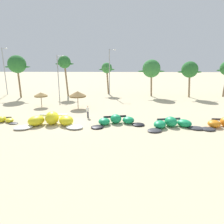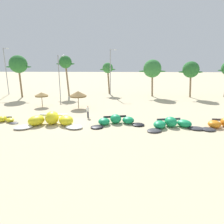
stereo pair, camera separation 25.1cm
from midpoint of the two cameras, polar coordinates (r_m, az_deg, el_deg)
name	(u,v)px [view 2 (the right image)]	position (r m, az deg, el deg)	size (l,w,h in m)	color
ground_plane	(67,123)	(25.13, -12.60, -3.20)	(260.00, 260.00, 0.00)	beige
kite_far_left	(2,120)	(28.50, -28.98, -2.03)	(4.76, 2.50, 0.71)	#333338
kite_left	(51,120)	(24.74, -16.84, -2.28)	(8.28, 4.04, 1.58)	white
kite_left_of_center	(116,121)	(24.16, 1.53, -2.49)	(6.66, 3.86, 1.11)	black
kite_center	(172,124)	(23.95, 17.21, -3.26)	(6.90, 3.85, 1.15)	#333338
beach_umbrella_near_van	(42,94)	(35.39, -19.48, 4.80)	(2.25, 2.25, 2.44)	brown
beach_umbrella_middle	(78,94)	(32.63, -9.55, 5.15)	(2.82, 2.82, 2.81)	brown
person_near_kites	(88,112)	(27.08, -6.71, 0.12)	(0.36, 0.24, 1.62)	#383842
palm_leftmost	(18,65)	(46.41, -25.27, 12.28)	(5.44, 3.63, 8.76)	brown
palm_left	(65,63)	(44.84, -13.12, 13.65)	(4.02, 2.68, 8.74)	#7F6647
palm_left_of_gap	(108,69)	(46.86, -1.08, 12.39)	(3.62, 2.41, 7.26)	brown
palm_center_left	(152,69)	(44.29, 11.72, 12.11)	(5.74, 3.83, 7.93)	#7F6647
palm_center_right	(191,70)	(45.24, 21.94, 11.21)	(5.07, 3.38, 7.55)	#7F6647
lamppost_west	(6,69)	(52.09, -28.09, 10.79)	(1.38, 0.24, 10.48)	gray
lamppost_west_center	(60,74)	(44.24, -14.74, 10.54)	(1.47, 0.24, 8.77)	gray
lamppost_east_center	(111,70)	(44.95, -0.19, 11.92)	(1.55, 0.24, 10.11)	gray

